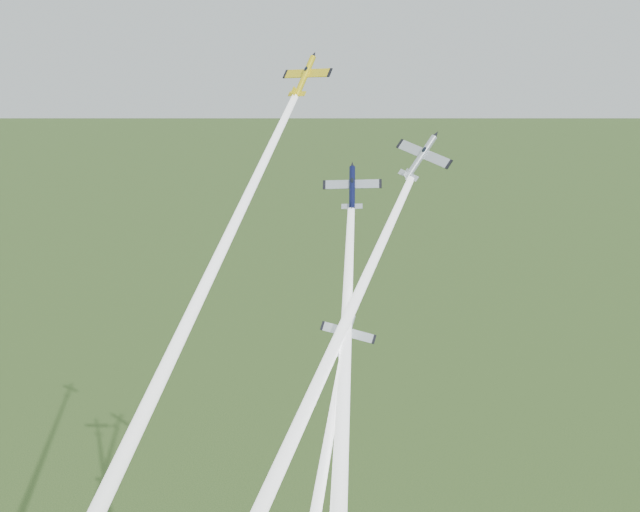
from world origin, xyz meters
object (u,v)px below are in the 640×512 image
(plane_yellow, at_px, (305,76))
(plane_silver_low, at_px, (347,336))
(plane_silver_right, at_px, (421,157))
(plane_navy, at_px, (352,187))

(plane_yellow, bearing_deg, plane_silver_low, -38.07)
(plane_yellow, xyz_separation_m, plane_silver_right, (18.24, -3.86, -9.50))
(plane_navy, bearing_deg, plane_yellow, 128.11)
(plane_silver_low, bearing_deg, plane_yellow, 120.35)
(plane_navy, relative_size, plane_silver_right, 0.94)
(plane_navy, bearing_deg, plane_silver_low, -89.67)
(plane_silver_right, height_order, plane_silver_low, plane_silver_right)
(plane_silver_low, bearing_deg, plane_silver_right, 65.21)
(plane_navy, xyz_separation_m, plane_silver_low, (3.97, -11.62, -16.16))
(plane_yellow, height_order, plane_navy, plane_yellow)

